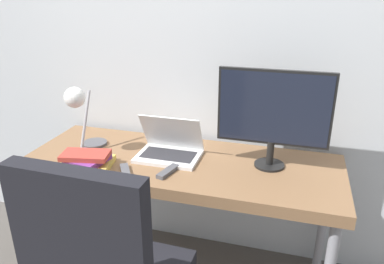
{
  "coord_description": "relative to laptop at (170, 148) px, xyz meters",
  "views": [
    {
      "loc": [
        0.55,
        -1.39,
        1.62
      ],
      "look_at": [
        0.07,
        0.28,
        0.93
      ],
      "focal_mm": 35.0,
      "sensor_mm": 36.0,
      "label": 1
    }
  ],
  "objects": [
    {
      "name": "desk",
      "position": [
        0.07,
        -0.03,
        -0.12
      ],
      "size": [
        1.67,
        0.62,
        0.75
      ],
      "color": "brown",
      "rests_on": "ground_plane"
    },
    {
      "name": "media_remote",
      "position": [
        0.06,
        -0.19,
        -0.04
      ],
      "size": [
        0.08,
        0.15,
        0.02
      ],
      "color": "#4C4C51",
      "rests_on": "desk"
    },
    {
      "name": "game_controller",
      "position": [
        -0.34,
        -0.22,
        -0.03
      ],
      "size": [
        0.14,
        0.09,
        0.04
      ],
      "color": "white",
      "rests_on": "desk"
    },
    {
      "name": "laptop",
      "position": [
        0.0,
        0.0,
        0.0
      ],
      "size": [
        0.33,
        0.24,
        0.23
      ],
      "color": "silver",
      "rests_on": "desk"
    },
    {
      "name": "book_stack",
      "position": [
        -0.36,
        -0.24,
        -0.01
      ],
      "size": [
        0.29,
        0.24,
        0.08
      ],
      "color": "gold",
      "rests_on": "desk"
    },
    {
      "name": "monitor",
      "position": [
        0.53,
        0.04,
        0.24
      ],
      "size": [
        0.55,
        0.15,
        0.5
      ],
      "color": "black",
      "rests_on": "desk"
    },
    {
      "name": "desk_lamp",
      "position": [
        -0.47,
        -0.09,
        0.21
      ],
      "size": [
        0.14,
        0.27,
        0.38
      ],
      "color": "#4C4C51",
      "rests_on": "desk"
    },
    {
      "name": "tv_remote",
      "position": [
        -0.14,
        -0.26,
        -0.04
      ],
      "size": [
        0.13,
        0.17,
        0.02
      ],
      "color": "#4C4C51",
      "rests_on": "desk"
    },
    {
      "name": "wall_back",
      "position": [
        0.07,
        0.34,
        0.5
      ],
      "size": [
        8.0,
        0.05,
        2.6
      ],
      "color": "silver",
      "rests_on": "ground_plane"
    }
  ]
}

